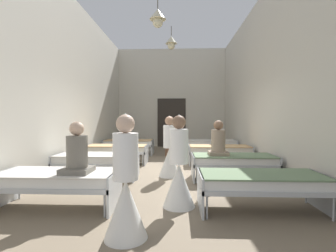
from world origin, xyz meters
TOP-DOWN VIEW (x-y plane):
  - ground_plane at (0.00, 0.00)m, footprint 5.90×11.73m
  - room_shell at (-0.00, 1.18)m, footprint 5.70×11.33m
  - bed_left_row_0 at (-1.60, -2.85)m, footprint 1.90×0.84m
  - bed_right_row_0 at (1.60, -2.85)m, footprint 1.90×0.84m
  - bed_left_row_1 at (-1.60, -0.95)m, footprint 1.90×0.84m
  - bed_right_row_1 at (1.60, -0.95)m, footprint 1.90×0.84m
  - bed_left_row_2 at (-1.60, 0.95)m, footprint 1.90×0.84m
  - bed_right_row_2 at (1.60, 0.95)m, footprint 1.90×0.84m
  - bed_left_row_3 at (-1.60, 2.85)m, footprint 1.90×0.84m
  - bed_right_row_3 at (1.60, 2.85)m, footprint 1.90×0.84m
  - nurse_near_aisle at (-0.30, -3.80)m, footprint 0.52×0.52m
  - nurse_mid_aisle at (0.11, -0.70)m, footprint 0.52×0.52m
  - nurse_far_aisle at (0.34, -2.73)m, footprint 0.52×0.52m
  - patient_seated_primary at (-1.25, -2.91)m, footprint 0.44×0.44m
  - patient_seated_secondary at (1.25, -0.97)m, footprint 0.44×0.44m
  - potted_plant at (0.03, 2.53)m, footprint 0.50×0.50m

SIDE VIEW (x-z plane):
  - ground_plane at x=0.00m, z-range -0.10..0.00m
  - bed_left_row_0 at x=-1.60m, z-range 0.15..0.73m
  - bed_right_row_0 at x=1.60m, z-range 0.15..0.73m
  - bed_left_row_1 at x=-1.60m, z-range 0.15..0.73m
  - bed_right_row_1 at x=1.60m, z-range 0.15..0.73m
  - bed_left_row_2 at x=-1.60m, z-range 0.15..0.73m
  - bed_right_row_2 at x=1.60m, z-range 0.15..0.73m
  - bed_left_row_3 at x=-1.60m, z-range 0.15..0.73m
  - bed_right_row_3 at x=1.60m, z-range 0.15..0.73m
  - nurse_near_aisle at x=-0.30m, z-range -0.21..1.27m
  - nurse_mid_aisle at x=0.11m, z-range -0.21..1.27m
  - nurse_far_aisle at x=0.34m, z-range -0.21..1.27m
  - potted_plant at x=0.03m, z-range 0.10..1.44m
  - patient_seated_primary at x=-1.25m, z-range 0.47..1.27m
  - patient_seated_secondary at x=1.25m, z-range 0.47..1.27m
  - room_shell at x=0.00m, z-range 0.01..4.87m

